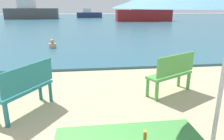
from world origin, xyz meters
TOP-DOWN VIEW (x-y plane):
  - sea_water at (0.00, 30.00)m, footprint 120.00×50.00m
  - bench_teal_center at (-1.87, 2.39)m, footprint 0.94×1.21m
  - bench_green_left at (1.17, 2.90)m, footprint 1.23×0.89m
  - swimmer_person at (-2.30, 8.67)m, footprint 0.34×0.34m
  - boat_barge at (6.83, 26.38)m, footprint 7.16×1.95m
  - boat_ferry at (0.02, 36.06)m, footprint 4.24×1.16m
  - boat_cargo_ship at (-8.87, 33.52)m, footprint 7.74×2.11m

SIDE VIEW (x-z plane):
  - sea_water at x=0.00m, z-range 0.00..0.08m
  - swimmer_person at x=-2.30m, z-range 0.03..0.44m
  - bench_teal_center at x=-1.87m, z-range 0.07..1.02m
  - bench_green_left at x=1.17m, z-range 0.07..1.02m
  - boat_ferry at x=0.02m, z-range -0.14..1.41m
  - boat_barge at x=6.83m, z-range -0.29..2.32m
  - boat_cargo_ship at x=-8.87m, z-range -0.32..2.50m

